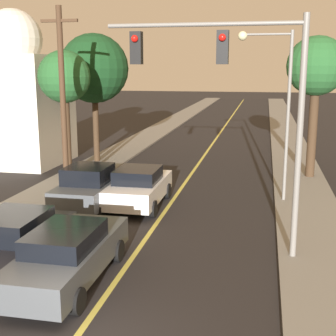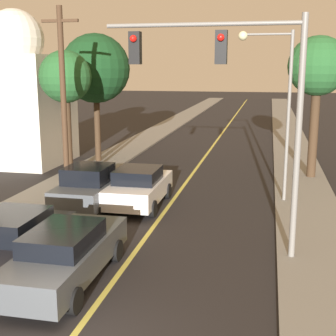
{
  "view_description": "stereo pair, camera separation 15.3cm",
  "coord_description": "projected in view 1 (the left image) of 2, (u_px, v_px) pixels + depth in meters",
  "views": [
    {
      "loc": [
        3.59,
        -7.49,
        5.45
      ],
      "look_at": [
        0.0,
        9.95,
        1.6
      ],
      "focal_mm": 50.0,
      "sensor_mm": 36.0,
      "label": 1
    },
    {
      "loc": [
        3.74,
        -7.46,
        5.45
      ],
      "look_at": [
        0.0,
        9.95,
        1.6
      ],
      "focal_mm": 50.0,
      "sensor_mm": 36.0,
      "label": 2
    }
  ],
  "objects": [
    {
      "name": "road_surface",
      "position": [
        224.0,
        127.0,
        43.49
      ],
      "size": [
        8.33,
        80.0,
        0.01
      ],
      "color": "black",
      "rests_on": "ground"
    },
    {
      "name": "sidewalk_left",
      "position": [
        168.0,
        125.0,
        44.55
      ],
      "size": [
        2.5,
        80.0,
        0.12
      ],
      "color": "gray",
      "rests_on": "ground"
    },
    {
      "name": "sidewalk_right",
      "position": [
        284.0,
        128.0,
        42.41
      ],
      "size": [
        2.5,
        80.0,
        0.12
      ],
      "color": "gray",
      "rests_on": "ground"
    },
    {
      "name": "car_near_lane_front",
      "position": [
        68.0,
        254.0,
        11.95
      ],
      "size": [
        1.86,
        4.84,
        1.5
      ],
      "color": "#474C51",
      "rests_on": "ground"
    },
    {
      "name": "car_near_lane_second",
      "position": [
        139.0,
        187.0,
        18.55
      ],
      "size": [
        1.96,
        4.22,
        1.57
      ],
      "color": "white",
      "rests_on": "ground"
    },
    {
      "name": "car_outer_lane_front",
      "position": [
        16.0,
        239.0,
        12.9
      ],
      "size": [
        1.95,
        4.45,
        1.56
      ],
      "color": "black",
      "rests_on": "ground"
    },
    {
      "name": "car_outer_lane_second",
      "position": [
        90.0,
        187.0,
        18.33
      ],
      "size": [
        1.96,
        4.1,
        1.71
      ],
      "color": "#474C51",
      "rests_on": "ground"
    },
    {
      "name": "traffic_signal_mast",
      "position": [
        238.0,
        86.0,
        12.83
      ],
      "size": [
        5.49,
        0.42,
        6.72
      ],
      "color": "slate",
      "rests_on": "ground"
    },
    {
      "name": "streetlamp_right",
      "position": [
        275.0,
        92.0,
        18.42
      ],
      "size": [
        2.13,
        0.36,
        6.72
      ],
      "color": "slate",
      "rests_on": "ground"
    },
    {
      "name": "utility_pole_left",
      "position": [
        63.0,
        98.0,
        19.68
      ],
      "size": [
        1.6,
        0.24,
        7.78
      ],
      "color": "#422D1E",
      "rests_on": "ground"
    },
    {
      "name": "tree_left_near",
      "position": [
        64.0,
        79.0,
        22.49
      ],
      "size": [
        2.52,
        2.52,
        6.14
      ],
      "color": "#3D2B1C",
      "rests_on": "ground"
    },
    {
      "name": "tree_left_far",
      "position": [
        94.0,
        69.0,
        26.05
      ],
      "size": [
        3.84,
        3.84,
        7.18
      ],
      "color": "#3D2B1C",
      "rests_on": "ground"
    },
    {
      "name": "tree_right_near",
      "position": [
        317.0,
        68.0,
        22.24
      ],
      "size": [
        2.83,
        2.83,
        6.81
      ],
      "color": "#3D2B1C",
      "rests_on": "ground"
    },
    {
      "name": "domed_building_left",
      "position": [
        17.0,
        98.0,
        26.39
      ],
      "size": [
        4.98,
        4.98,
        8.59
      ],
      "color": "beige",
      "rests_on": "ground"
    }
  ]
}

